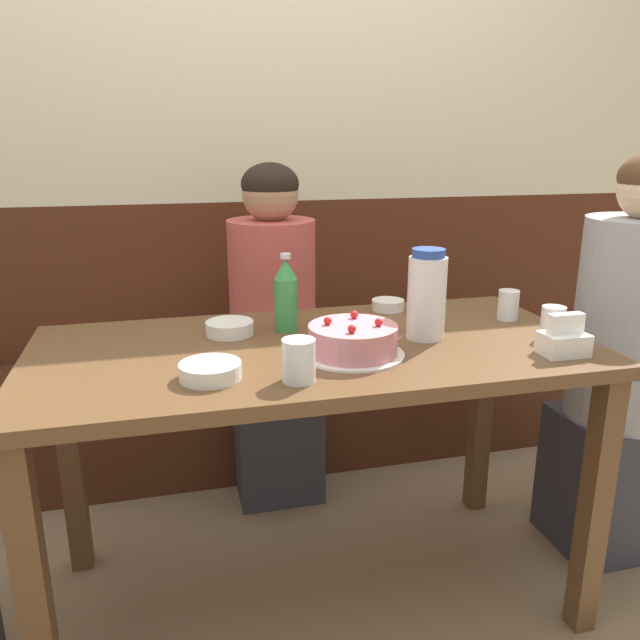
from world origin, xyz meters
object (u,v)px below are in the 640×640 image
at_px(birthday_cake, 353,341).
at_px(person_pale_blue_shirt, 625,372).
at_px(bowl_rice_small, 230,328).
at_px(soju_bottle, 286,294).
at_px(glass_water_tall, 553,323).
at_px(water_pitcher, 427,295).
at_px(bowl_soup_white, 388,305).
at_px(glass_shot_small, 508,305).
at_px(bench_seat, 266,410).
at_px(person_teal_shirt, 272,346).
at_px(glass_tumbler_short, 299,360).
at_px(bowl_side_dish, 210,371).
at_px(napkin_holder, 564,340).

relative_size(birthday_cake, person_pale_blue_shirt, 0.20).
xyz_separation_m(birthday_cake, bowl_rice_small, (-0.27, 0.24, -0.02)).
bearing_deg(soju_bottle, glass_water_tall, -20.50).
relative_size(birthday_cake, soju_bottle, 1.18).
distance_m(water_pitcher, bowl_soup_white, 0.31).
relative_size(bowl_soup_white, glass_shot_small, 1.15).
bearing_deg(birthday_cake, soju_bottle, 115.02).
height_order(glass_water_tall, glass_shot_small, same).
relative_size(bench_seat, soju_bottle, 12.00).
bearing_deg(person_pale_blue_shirt, person_teal_shirt, -31.41).
height_order(bench_seat, glass_water_tall, glass_water_tall).
relative_size(birthday_cake, water_pitcher, 1.06).
bearing_deg(glass_tumbler_short, bowl_side_dish, 161.58).
xyz_separation_m(water_pitcher, bowl_rice_small, (-0.50, 0.16, -0.10)).
bearing_deg(bowl_soup_white, soju_bottle, -159.79).
xyz_separation_m(bowl_rice_small, glass_tumbler_short, (0.11, -0.38, 0.03)).
height_order(water_pitcher, glass_shot_small, water_pitcher).
bearing_deg(glass_shot_small, soju_bottle, 175.05).
height_order(bowl_soup_white, glass_shot_small, glass_shot_small).
bearing_deg(bowl_rice_small, soju_bottle, 1.63).
height_order(soju_bottle, bowl_rice_small, soju_bottle).
xyz_separation_m(water_pitcher, soju_bottle, (-0.34, 0.16, -0.01)).
height_order(bowl_side_dish, glass_shot_small, glass_shot_small).
height_order(bowl_side_dish, person_pale_blue_shirt, person_pale_blue_shirt).
distance_m(glass_water_tall, person_teal_shirt, 0.99).
relative_size(bowl_rice_small, person_teal_shirt, 0.11).
bearing_deg(birthday_cake, bowl_soup_white, 58.44).
bearing_deg(bowl_side_dish, glass_water_tall, 4.45).
height_order(water_pitcher, person_pale_blue_shirt, person_pale_blue_shirt).
height_order(napkin_holder, person_teal_shirt, person_teal_shirt).
height_order(bowl_rice_small, person_teal_shirt, person_teal_shirt).
height_order(birthday_cake, person_teal_shirt, person_teal_shirt).
bearing_deg(birthday_cake, bowl_side_dish, -168.33).
bearing_deg(birthday_cake, person_teal_shirt, 96.17).
xyz_separation_m(water_pitcher, bowl_soup_white, (0.00, 0.29, -0.10)).
bearing_deg(napkin_holder, soju_bottle, 148.90).
relative_size(soju_bottle, glass_shot_small, 2.47).
bearing_deg(bench_seat, glass_shot_small, -50.53).
bearing_deg(bowl_soup_white, water_pitcher, -90.41).
relative_size(birthday_cake, bowl_soup_white, 2.55).
bearing_deg(soju_bottle, person_pale_blue_shirt, -7.59).
xyz_separation_m(bowl_rice_small, bowl_side_dish, (-0.08, -0.32, 0.00)).
height_order(water_pitcher, napkin_holder, water_pitcher).
height_order(soju_bottle, glass_tumbler_short, soju_bottle).
distance_m(bowl_soup_white, glass_water_tall, 0.50).
bearing_deg(water_pitcher, person_teal_shirt, 116.07).
height_order(bowl_rice_small, glass_water_tall, glass_water_tall).
relative_size(soju_bottle, glass_tumbler_short, 2.24).
xyz_separation_m(soju_bottle, napkin_holder, (0.62, -0.37, -0.06)).
bearing_deg(glass_water_tall, bowl_soup_white, 130.51).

